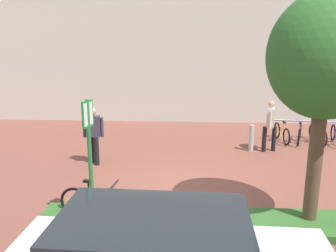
# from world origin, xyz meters

# --- Properties ---
(ground_plane) EXTENTS (60.00, 60.00, 0.00)m
(ground_plane) POSITION_xyz_m (0.00, 0.00, 0.00)
(ground_plane) COLOR brown
(building_facade) EXTENTS (28.00, 1.20, 10.00)m
(building_facade) POSITION_xyz_m (0.00, 8.18, 5.00)
(building_facade) COLOR beige
(building_facade) RESTS_ON ground
(planter_strip) EXTENTS (7.00, 1.10, 0.16)m
(planter_strip) POSITION_xyz_m (0.60, -1.66, 0.08)
(planter_strip) COLOR #336028
(planter_strip) RESTS_ON ground
(tree_sidewalk) EXTENTS (2.12, 2.12, 4.54)m
(tree_sidewalk) POSITION_xyz_m (2.58, -1.50, 3.34)
(tree_sidewalk) COLOR brown
(tree_sidewalk) RESTS_ON ground
(parking_sign_post) EXTENTS (0.13, 0.35, 2.57)m
(parking_sign_post) POSITION_xyz_m (-1.80, -1.66, 1.67)
(parking_sign_post) COLOR #2D7238
(parking_sign_post) RESTS_ON ground
(bike_at_sign) EXTENTS (1.67, 0.42, 0.86)m
(bike_at_sign) POSITION_xyz_m (-1.74, -1.48, 0.35)
(bike_at_sign) COLOR black
(bike_at_sign) RESTS_ON ground
(bike_rack_cluster) EXTENTS (3.19, 1.89, 0.83)m
(bike_rack_cluster) POSITION_xyz_m (4.81, 4.47, 0.35)
(bike_rack_cluster) COLOR #99999E
(bike_rack_cluster) RESTS_ON ground
(bollard_steel) EXTENTS (0.16, 0.16, 0.90)m
(bollard_steel) POSITION_xyz_m (2.24, 3.38, 0.45)
(bollard_steel) COLOR #ADADB2
(bollard_steel) RESTS_ON ground
(person_shirt_white) EXTENTS (0.48, 0.60, 1.72)m
(person_shirt_white) POSITION_xyz_m (2.83, 3.41, 0.98)
(person_shirt_white) COLOR black
(person_shirt_white) RESTS_ON ground
(person_suited_dark) EXTENTS (0.61, 0.37, 1.72)m
(person_suited_dark) POSITION_xyz_m (-2.68, 1.88, 0.98)
(person_suited_dark) COLOR black
(person_suited_dark) RESTS_ON ground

